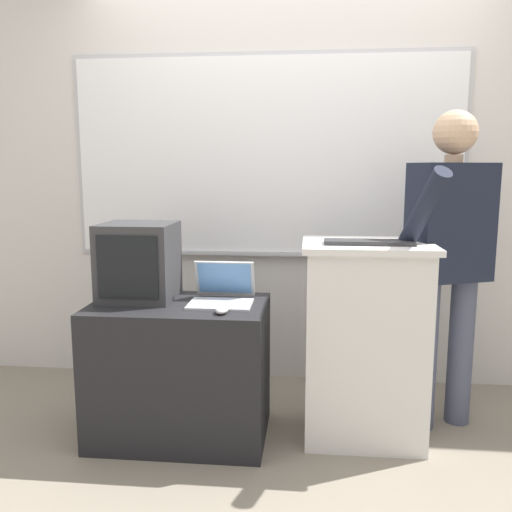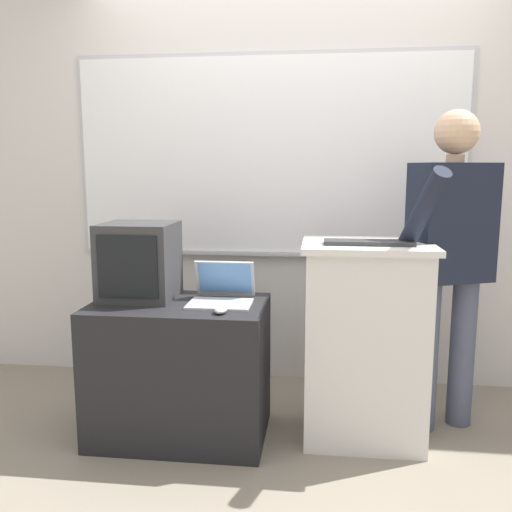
# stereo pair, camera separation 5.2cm
# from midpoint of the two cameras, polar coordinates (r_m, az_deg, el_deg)

# --- Properties ---
(ground_plane) EXTENTS (30.00, 30.00, 0.00)m
(ground_plane) POSITION_cam_midpoint_polar(r_m,az_deg,el_deg) (2.59, 1.56, -22.66)
(ground_plane) COLOR gray
(back_wall) EXTENTS (6.40, 0.17, 2.91)m
(back_wall) POSITION_cam_midpoint_polar(r_m,az_deg,el_deg) (3.48, 3.13, 10.65)
(back_wall) COLOR silver
(back_wall) RESTS_ON ground_plane
(lectern_podium) EXTENTS (0.64, 0.50, 1.01)m
(lectern_podium) POSITION_cam_midpoint_polar(r_m,az_deg,el_deg) (2.83, 10.82, -8.71)
(lectern_podium) COLOR silver
(lectern_podium) RESTS_ON ground_plane
(side_desk) EXTENTS (0.88, 0.55, 0.70)m
(side_desk) POSITION_cam_midpoint_polar(r_m,az_deg,el_deg) (2.85, -8.51, -11.77)
(side_desk) COLOR black
(side_desk) RESTS_ON ground_plane
(person_presenter) EXTENTS (0.58, 0.65, 1.65)m
(person_presenter) POSITION_cam_midpoint_polar(r_m,az_deg,el_deg) (2.94, 19.16, 0.63)
(person_presenter) COLOR #474C60
(person_presenter) RESTS_ON ground_plane
(laptop) EXTENTS (0.31, 0.30, 0.20)m
(laptop) POSITION_cam_midpoint_polar(r_m,az_deg,el_deg) (2.75, -4.06, -3.61)
(laptop) COLOR #B7BABF
(laptop) RESTS_ON side_desk
(wireless_keyboard) EXTENTS (0.43, 0.13, 0.02)m
(wireless_keyboard) POSITION_cam_midpoint_polar(r_m,az_deg,el_deg) (2.65, 11.24, 1.43)
(wireless_keyboard) COLOR #2D2D30
(wireless_keyboard) RESTS_ON lectern_podium
(computer_mouse_by_laptop) EXTENTS (0.06, 0.10, 0.03)m
(computer_mouse_by_laptop) POSITION_cam_midpoint_polar(r_m,az_deg,el_deg) (2.54, -4.21, -5.67)
(computer_mouse_by_laptop) COLOR silver
(computer_mouse_by_laptop) RESTS_ON side_desk
(crt_monitor) EXTENTS (0.37, 0.36, 0.39)m
(crt_monitor) POSITION_cam_midpoint_polar(r_m,az_deg,el_deg) (2.85, -12.75, -0.54)
(crt_monitor) COLOR #333335
(crt_monitor) RESTS_ON side_desk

